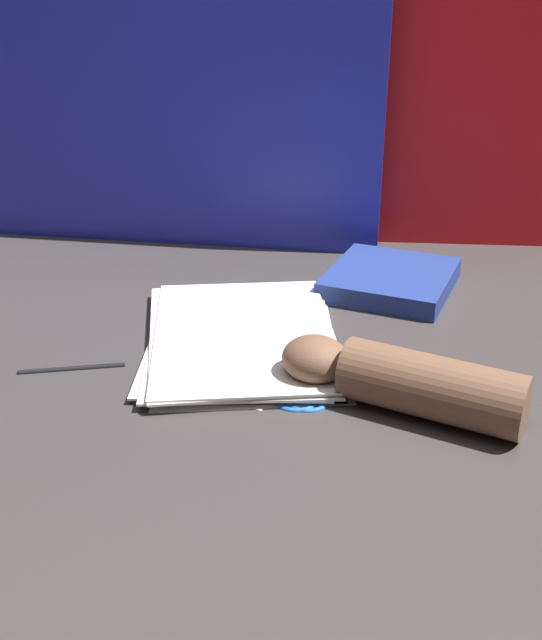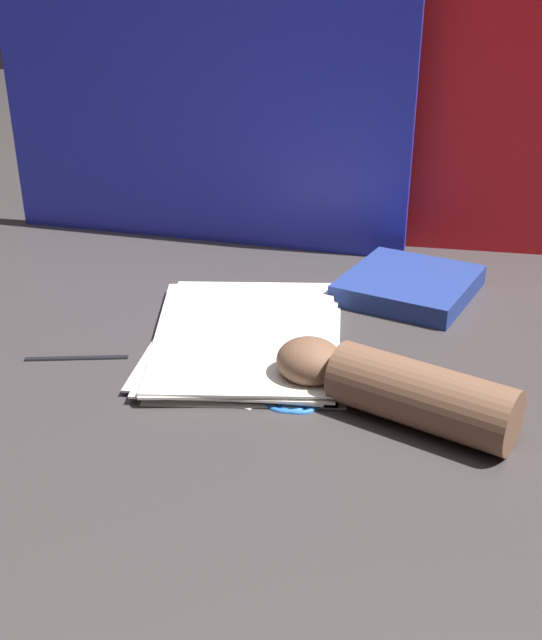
{
  "view_description": "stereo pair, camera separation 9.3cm",
  "coord_description": "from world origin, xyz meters",
  "px_view_note": "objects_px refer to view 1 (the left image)",
  "views": [
    {
      "loc": [
        -0.01,
        -0.87,
        0.46
      ],
      "look_at": [
        0.02,
        -0.02,
        0.06
      ],
      "focal_mm": 42.0,
      "sensor_mm": 36.0,
      "label": 1
    },
    {
      "loc": [
        0.08,
        -0.87,
        0.46
      ],
      "look_at": [
        0.02,
        -0.02,
        0.06
      ],
      "focal_mm": 42.0,
      "sensor_mm": 36.0,
      "label": 2
    }
  ],
  "objects_px": {
    "paper_stack": "(243,336)",
    "hand_forearm": "(403,380)",
    "scissors": "(302,387)",
    "book_closed": "(390,280)"
  },
  "relations": [
    {
      "from": "scissors",
      "to": "hand_forearm",
      "type": "height_order",
      "value": "hand_forearm"
    },
    {
      "from": "book_closed",
      "to": "paper_stack",
      "type": "bearing_deg",
      "value": -142.1
    },
    {
      "from": "paper_stack",
      "to": "book_closed",
      "type": "distance_m",
      "value": 0.29
    },
    {
      "from": "scissors",
      "to": "book_closed",
      "type": "bearing_deg",
      "value": 62.81
    },
    {
      "from": "paper_stack",
      "to": "hand_forearm",
      "type": "relative_size",
      "value": 1.28
    },
    {
      "from": "scissors",
      "to": "paper_stack",
      "type": "bearing_deg",
      "value": 118.51
    },
    {
      "from": "book_closed",
      "to": "scissors",
      "type": "height_order",
      "value": "book_closed"
    },
    {
      "from": "hand_forearm",
      "to": "scissors",
      "type": "bearing_deg",
      "value": 159.83
    },
    {
      "from": "hand_forearm",
      "to": "book_closed",
      "type": "bearing_deg",
      "value": 82.02
    },
    {
      "from": "paper_stack",
      "to": "hand_forearm",
      "type": "distance_m",
      "value": 0.25
    }
  ]
}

